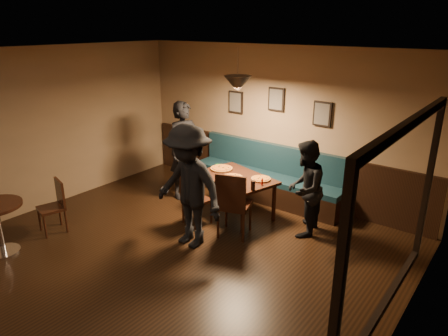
# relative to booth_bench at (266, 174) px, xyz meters

# --- Properties ---
(floor) EXTENTS (7.00, 7.00, 0.00)m
(floor) POSITION_rel_booth_bench_xyz_m (0.00, -3.20, -0.50)
(floor) COLOR black
(floor) RESTS_ON ground
(ceiling) EXTENTS (7.00, 7.00, 0.00)m
(ceiling) POSITION_rel_booth_bench_xyz_m (0.00, -3.20, 2.30)
(ceiling) COLOR silver
(ceiling) RESTS_ON ground
(wall_back) EXTENTS (6.00, 0.00, 6.00)m
(wall_back) POSITION_rel_booth_bench_xyz_m (0.00, 0.30, 0.90)
(wall_back) COLOR #8C704F
(wall_back) RESTS_ON ground
(wall_left) EXTENTS (0.00, 7.00, 7.00)m
(wall_left) POSITION_rel_booth_bench_xyz_m (-3.00, -3.20, 0.90)
(wall_left) COLOR #8C704F
(wall_left) RESTS_ON ground
(wall_right) EXTENTS (0.00, 7.00, 7.00)m
(wall_right) POSITION_rel_booth_bench_xyz_m (3.00, -3.20, 0.90)
(wall_right) COLOR #8C704F
(wall_right) RESTS_ON ground
(wainscot) EXTENTS (5.88, 0.06, 1.00)m
(wainscot) POSITION_rel_booth_bench_xyz_m (0.00, 0.27, 0.00)
(wainscot) COLOR black
(wainscot) RESTS_ON ground
(booth_bench) EXTENTS (3.00, 0.60, 1.00)m
(booth_bench) POSITION_rel_booth_bench_xyz_m (0.00, 0.00, 0.00)
(booth_bench) COLOR #0F232D
(booth_bench) RESTS_ON ground
(window_frame) EXTENTS (0.06, 2.56, 1.86)m
(window_frame) POSITION_rel_booth_bench_xyz_m (2.96, -2.70, 1.00)
(window_frame) COLOR black
(window_frame) RESTS_ON wall_right
(window_glass) EXTENTS (0.00, 2.40, 2.40)m
(window_glass) POSITION_rel_booth_bench_xyz_m (2.93, -2.70, 1.00)
(window_glass) COLOR black
(window_glass) RESTS_ON wall_right
(picture_left) EXTENTS (0.32, 0.04, 0.42)m
(picture_left) POSITION_rel_booth_bench_xyz_m (-0.90, 0.27, 1.20)
(picture_left) COLOR black
(picture_left) RESTS_ON wall_back
(picture_center) EXTENTS (0.32, 0.04, 0.42)m
(picture_center) POSITION_rel_booth_bench_xyz_m (0.00, 0.27, 1.35)
(picture_center) COLOR black
(picture_center) RESTS_ON wall_back
(picture_right) EXTENTS (0.32, 0.04, 0.42)m
(picture_right) POSITION_rel_booth_bench_xyz_m (0.90, 0.27, 1.20)
(picture_right) COLOR black
(picture_right) RESTS_ON wall_back
(pendant_lamp) EXTENTS (0.44, 0.44, 0.25)m
(pendant_lamp) POSITION_rel_booth_bench_xyz_m (-0.04, -0.88, 1.75)
(pendant_lamp) COLOR black
(pendant_lamp) RESTS_ON ceiling
(dining_table) EXTENTS (1.48, 1.15, 0.70)m
(dining_table) POSITION_rel_booth_bench_xyz_m (-0.04, -0.88, -0.15)
(dining_table) COLOR black
(dining_table) RESTS_ON floor
(chair_near_left) EXTENTS (0.44, 0.44, 0.87)m
(chair_near_left) POSITION_rel_booth_bench_xyz_m (-0.36, -1.54, -0.07)
(chair_near_left) COLOR black
(chair_near_left) RESTS_ON floor
(chair_near_right) EXTENTS (0.60, 0.60, 1.06)m
(chair_near_right) POSITION_rel_booth_bench_xyz_m (0.35, -1.47, 0.03)
(chair_near_right) COLOR black
(chair_near_right) RESTS_ON floor
(diner_left) EXTENTS (0.58, 0.75, 1.83)m
(diner_left) POSITION_rel_booth_bench_xyz_m (-1.27, -0.82, 0.42)
(diner_left) COLOR black
(diner_left) RESTS_ON floor
(diner_right) EXTENTS (0.71, 0.84, 1.51)m
(diner_right) POSITION_rel_booth_bench_xyz_m (1.18, -0.79, 0.26)
(diner_right) COLOR black
(diner_right) RESTS_ON floor
(diner_front) EXTENTS (1.22, 0.74, 1.84)m
(diner_front) POSITION_rel_booth_bench_xyz_m (-0.00, -2.11, 0.42)
(diner_front) COLOR black
(diner_front) RESTS_ON floor
(pizza_a) EXTENTS (0.40, 0.40, 0.04)m
(pizza_a) POSITION_rel_booth_bench_xyz_m (-0.46, -0.76, 0.22)
(pizza_a) COLOR orange
(pizza_a) RESTS_ON dining_table
(pizza_b) EXTENTS (0.41, 0.41, 0.04)m
(pizza_b) POSITION_rel_booth_bench_xyz_m (-0.04, -1.01, 0.22)
(pizza_b) COLOR gold
(pizza_b) RESTS_ON dining_table
(pizza_c) EXTENTS (0.39, 0.39, 0.04)m
(pizza_c) POSITION_rel_booth_bench_xyz_m (0.37, -0.76, 0.22)
(pizza_c) COLOR #BF7524
(pizza_c) RESTS_ON dining_table
(soda_glass) EXTENTS (0.08, 0.08, 0.15)m
(soda_glass) POSITION_rel_booth_bench_xyz_m (0.50, -1.19, 0.27)
(soda_glass) COLOR black
(soda_glass) RESTS_ON dining_table
(tabasco_bottle) EXTENTS (0.04, 0.04, 0.13)m
(tabasco_bottle) POSITION_rel_booth_bench_xyz_m (0.51, -0.95, 0.26)
(tabasco_bottle) COLOR #A90C05
(tabasco_bottle) RESTS_ON dining_table
(napkin_a) EXTENTS (0.19, 0.19, 0.01)m
(napkin_a) POSITION_rel_booth_bench_xyz_m (-0.62, -0.61, 0.20)
(napkin_a) COLOR #1E7320
(napkin_a) RESTS_ON dining_table
(napkin_b) EXTENTS (0.16, 0.16, 0.01)m
(napkin_b) POSITION_rel_booth_bench_xyz_m (-0.62, -1.11, 0.20)
(napkin_b) COLOR #1D6D37
(napkin_b) RESTS_ON dining_table
(cutlery_set) EXTENTS (0.19, 0.04, 0.00)m
(cutlery_set) POSITION_rel_booth_bench_xyz_m (-0.05, -1.26, 0.20)
(cutlery_set) COLOR silver
(cutlery_set) RESTS_ON dining_table
(cafe_chair_far) EXTENTS (0.46, 0.46, 0.84)m
(cafe_chair_far) POSITION_rel_booth_bench_xyz_m (-1.99, -3.16, -0.08)
(cafe_chair_far) COLOR black
(cafe_chair_far) RESTS_ON floor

